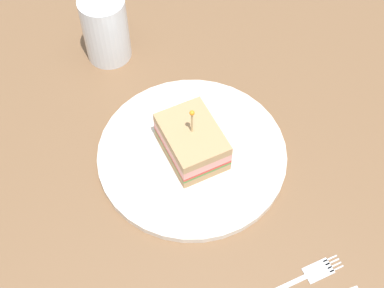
{
  "coord_description": "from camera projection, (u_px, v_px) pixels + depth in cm",
  "views": [
    {
      "loc": [
        26.36,
        -32.75,
        65.47
      ],
      "look_at": [
        0.0,
        0.0,
        3.11
      ],
      "focal_mm": 51.16,
      "sensor_mm": 36.0,
      "label": 1
    }
  ],
  "objects": [
    {
      "name": "fork",
      "position": [
        306.0,
        276.0,
        0.68
      ],
      "size": [
        6.87,
        12.23,
        0.35
      ],
      "color": "silver",
      "rests_on": "ground_plane"
    },
    {
      "name": "ground_plane",
      "position": [
        192.0,
        160.0,
        0.79
      ],
      "size": [
        111.42,
        111.42,
        2.0
      ],
      "primitive_type": "cube",
      "color": "brown"
    },
    {
      "name": "drink_glass",
      "position": [
        106.0,
        31.0,
        0.85
      ],
      "size": [
        7.11,
        7.11,
        11.11
      ],
      "color": "beige",
      "rests_on": "ground_plane"
    },
    {
      "name": "sandwich_half_center",
      "position": [
        191.0,
        142.0,
        0.75
      ],
      "size": [
        11.88,
        10.64,
        9.42
      ],
      "color": "tan",
      "rests_on": "plate"
    },
    {
      "name": "plate",
      "position": [
        192.0,
        154.0,
        0.77
      ],
      "size": [
        26.7,
        26.7,
        1.11
      ],
      "primitive_type": "cylinder",
      "color": "silver",
      "rests_on": "ground_plane"
    }
  ]
}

